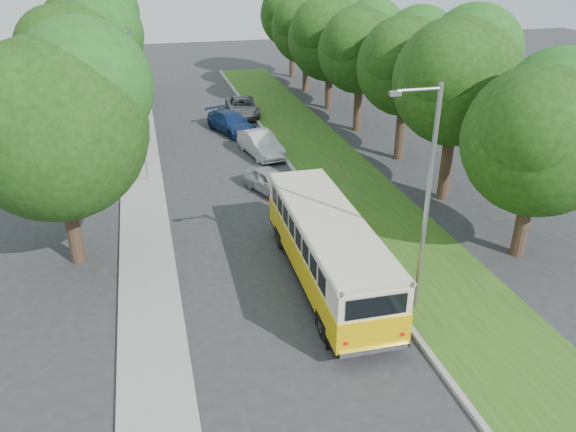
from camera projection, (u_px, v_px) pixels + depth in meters
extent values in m
plane|color=#2C2C2F|center=(281.00, 288.00, 21.14)|extent=(120.00, 120.00, 0.00)
cube|color=gray|center=(329.00, 219.00, 26.27)|extent=(0.20, 70.00, 0.15)
cube|color=#275015|center=(376.00, 214.00, 26.81)|extent=(4.50, 70.00, 0.13)
cube|color=gray|center=(146.00, 240.00, 24.38)|extent=(2.20, 70.00, 0.12)
cylinder|color=#332319|center=(523.00, 218.00, 22.70)|extent=(0.56, 0.56, 3.35)
sphere|color=#15380C|center=(539.00, 141.00, 21.27)|extent=(5.85, 5.85, 5.85)
sphere|color=#15380C|center=(559.00, 105.00, 21.50)|extent=(4.38, 4.38, 4.38)
sphere|color=#15380C|center=(535.00, 129.00, 20.12)|extent=(4.09, 4.09, 4.09)
cylinder|color=#332319|center=(447.00, 159.00, 27.68)|extent=(0.56, 0.56, 4.26)
sphere|color=#15380C|center=(457.00, 82.00, 26.04)|extent=(5.98, 5.98, 5.98)
sphere|color=#15380C|center=(474.00, 52.00, 26.27)|extent=(4.49, 4.49, 4.49)
sphere|color=#15380C|center=(450.00, 70.00, 24.86)|extent=(4.19, 4.19, 4.19)
cylinder|color=#332319|center=(401.00, 127.00, 33.05)|extent=(0.56, 0.56, 3.95)
sphere|color=#15380C|center=(406.00, 66.00, 31.51)|extent=(5.61, 5.61, 5.61)
sphere|color=#15380C|center=(420.00, 43.00, 31.73)|extent=(4.21, 4.21, 4.21)
sphere|color=#15380C|center=(399.00, 56.00, 30.41)|extent=(3.92, 3.92, 3.92)
cylinder|color=#332319|center=(358.00, 103.00, 38.21)|extent=(0.56, 0.56, 3.86)
sphere|color=#15380C|center=(361.00, 50.00, 36.69)|extent=(5.64, 5.64, 5.64)
sphere|color=#15380C|center=(373.00, 31.00, 36.91)|extent=(4.23, 4.23, 4.23)
sphere|color=#15380C|center=(353.00, 41.00, 35.57)|extent=(3.95, 3.95, 3.95)
cylinder|color=#332319|center=(329.00, 86.00, 43.47)|extent=(0.56, 0.56, 3.58)
sphere|color=#15380C|center=(330.00, 38.00, 41.92)|extent=(6.36, 6.36, 6.36)
sphere|color=#15380C|center=(342.00, 19.00, 42.17)|extent=(4.77, 4.77, 4.77)
sphere|color=#15380C|center=(322.00, 29.00, 40.67)|extent=(4.45, 4.45, 4.45)
cylinder|color=#332319|center=(306.00, 70.00, 48.64)|extent=(0.56, 0.56, 3.68)
sphere|color=#15380C|center=(306.00, 28.00, 47.13)|extent=(5.91, 5.91, 5.91)
sphere|color=#15380C|center=(316.00, 12.00, 47.36)|extent=(4.43, 4.43, 4.43)
sphere|color=#15380C|center=(299.00, 20.00, 45.96)|extent=(4.14, 4.14, 4.14)
cylinder|color=#332319|center=(292.00, 56.00, 53.87)|extent=(0.56, 0.56, 4.05)
sphere|color=#15380C|center=(292.00, 15.00, 52.27)|extent=(5.97, 5.97, 5.97)
sphere|color=#15380C|center=(301.00, 1.00, 52.50)|extent=(4.48, 4.48, 4.48)
sphere|color=#15380C|center=(285.00, 8.00, 51.09)|extent=(4.18, 4.18, 4.18)
cylinder|color=#332319|center=(72.00, 221.00, 22.12)|extent=(0.56, 0.56, 3.68)
sphere|color=#15380C|center=(55.00, 130.00, 20.50)|extent=(6.80, 6.80, 6.80)
sphere|color=#15380C|center=(84.00, 87.00, 20.77)|extent=(5.10, 5.10, 5.10)
sphere|color=#15380C|center=(16.00, 115.00, 19.16)|extent=(4.76, 4.76, 4.76)
cylinder|color=#332319|center=(91.00, 122.00, 34.31)|extent=(0.56, 0.56, 3.68)
sphere|color=#15380C|center=(81.00, 61.00, 32.69)|extent=(6.80, 6.80, 6.80)
sphere|color=#15380C|center=(100.00, 34.00, 32.96)|extent=(5.10, 5.10, 5.10)
sphere|color=#15380C|center=(59.00, 49.00, 31.35)|extent=(4.76, 4.76, 4.76)
cylinder|color=#332319|center=(99.00, 81.00, 44.76)|extent=(0.56, 0.56, 3.68)
sphere|color=#15380C|center=(92.00, 32.00, 43.14)|extent=(6.80, 6.80, 6.80)
sphere|color=#15380C|center=(106.00, 12.00, 43.41)|extent=(5.10, 5.10, 5.10)
sphere|color=#15380C|center=(76.00, 23.00, 41.80)|extent=(4.76, 4.76, 4.76)
cylinder|color=gray|center=(427.00, 207.00, 18.19)|extent=(0.16, 0.16, 8.00)
cylinder|color=gray|center=(419.00, 90.00, 16.35)|extent=(1.40, 0.10, 0.10)
cube|color=gray|center=(395.00, 93.00, 16.21)|extent=(0.35, 0.16, 0.14)
cylinder|color=gray|center=(137.00, 96.00, 32.39)|extent=(0.16, 0.16, 7.50)
cylinder|color=gray|center=(116.00, 32.00, 30.66)|extent=(1.40, 0.10, 0.10)
cube|color=gray|center=(102.00, 34.00, 30.52)|extent=(0.35, 0.16, 0.14)
cylinder|color=gray|center=(145.00, 160.00, 30.03)|extent=(0.06, 0.06, 2.50)
cone|color=red|center=(143.00, 144.00, 29.60)|extent=(0.56, 0.02, 0.56)
cone|color=white|center=(143.00, 144.00, 29.58)|extent=(0.40, 0.02, 0.40)
imported|color=#ACACB1|center=(271.00, 181.00, 28.98)|extent=(2.75, 3.97, 1.26)
imported|color=silver|center=(261.00, 144.00, 34.11)|extent=(2.31, 4.58, 1.44)
imported|color=navy|center=(231.00, 123.00, 38.35)|extent=(3.37, 5.01, 1.35)
imported|color=#515257|center=(242.00, 107.00, 42.08)|extent=(2.46, 4.89, 1.33)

